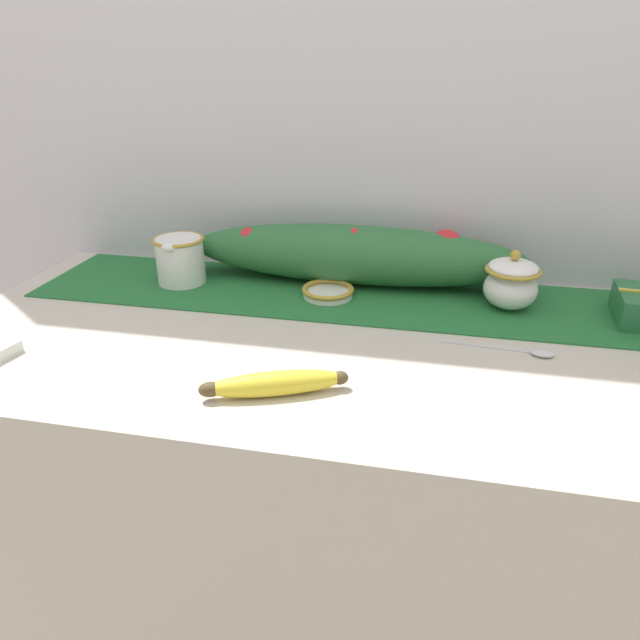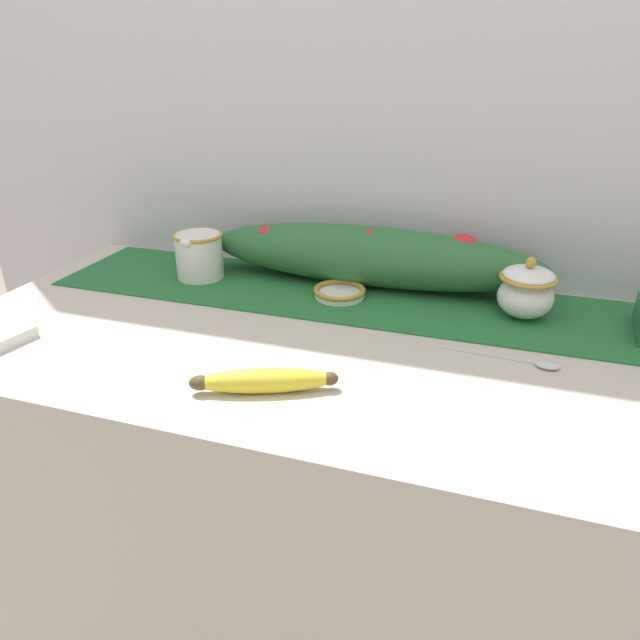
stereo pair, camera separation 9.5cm
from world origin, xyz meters
name	(u,v)px [view 1 (the left image)]	position (x,y,z in m)	size (l,w,h in m)	color
countertop	(330,533)	(0.00, 0.00, 0.46)	(1.42, 0.67, 0.93)	beige
back_wall	(364,149)	(0.00, 0.36, 1.20)	(2.22, 0.04, 2.40)	silver
table_runner	(349,296)	(0.00, 0.19, 0.93)	(1.31, 0.28, 0.00)	#236B33
cream_pitcher	(180,258)	(-0.37, 0.19, 0.99)	(0.11, 0.13, 0.10)	white
sugar_bowl	(511,283)	(0.31, 0.19, 0.98)	(0.10, 0.10, 0.12)	white
small_dish	(328,292)	(-0.04, 0.17, 0.94)	(0.11, 0.11, 0.02)	white
banana	(275,384)	(-0.05, -0.20, 0.95)	(0.21, 0.11, 0.04)	yellow
spoon	(533,351)	(0.34, 0.01, 0.93)	(0.19, 0.03, 0.01)	silver
poinsettia_garland	(356,254)	(0.00, 0.26, 1.00)	(0.73, 0.14, 0.12)	#2D6B38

